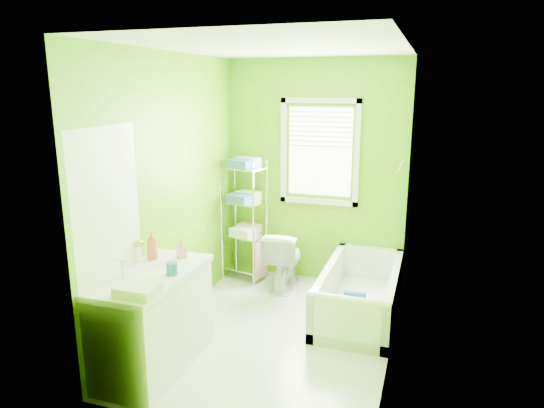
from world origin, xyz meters
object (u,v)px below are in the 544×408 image
(vanity, at_px, (153,318))
(wire_shelf_unit, at_px, (245,207))
(toilet, at_px, (284,259))
(bathtub, at_px, (359,299))

(vanity, height_order, wire_shelf_unit, wire_shelf_unit)
(wire_shelf_unit, bearing_deg, toilet, -11.37)
(vanity, xyz_separation_m, wire_shelf_unit, (0.01, 2.04, 0.45))
(vanity, bearing_deg, wire_shelf_unit, 89.84)
(wire_shelf_unit, bearing_deg, bathtub, -20.05)
(bathtub, height_order, toilet, toilet)
(bathtub, height_order, vanity, vanity)
(bathtub, bearing_deg, toilet, 155.56)
(bathtub, xyz_separation_m, toilet, (-0.94, 0.43, 0.18))
(toilet, relative_size, wire_shelf_unit, 0.47)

